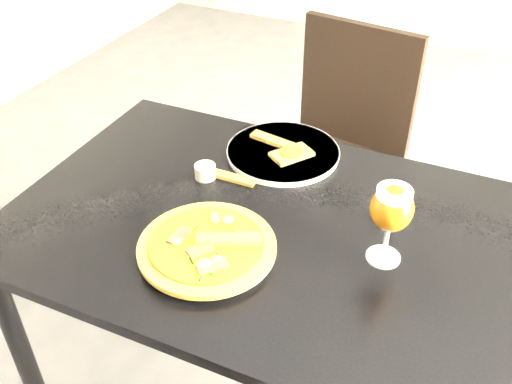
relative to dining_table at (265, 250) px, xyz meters
The scene contains 9 objects.
dining_table is the anchor object (origin of this frame).
chair_far 0.71m from the dining_table, 93.28° to the left, with size 0.50×0.50×0.94m.
plate_main 0.19m from the dining_table, 113.97° to the right, with size 0.27×0.27×0.01m, color white.
pizza 0.20m from the dining_table, 113.92° to the right, with size 0.30×0.30×0.03m.
plate_second 0.30m from the dining_table, 104.67° to the left, with size 0.30×0.30×0.02m, color white.
crust_scraps 0.31m from the dining_table, 103.51° to the left, with size 0.20×0.13×0.02m.
loose_crust 0.21m from the dining_table, 140.36° to the left, with size 0.12×0.03×0.01m, color olive.
sauce_cup 0.26m from the dining_table, 155.51° to the left, with size 0.05×0.05×0.04m.
beer_glass 0.36m from the dining_table, ahead, with size 0.09×0.09×0.19m.
Camera 1 is at (0.13, -1.10, 1.60)m, focal length 40.00 mm.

